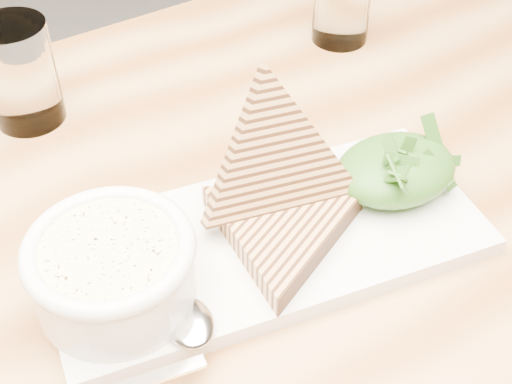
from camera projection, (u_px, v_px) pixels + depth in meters
name	position (u px, v px, depth m)	size (l,w,h in m)	color
table_top	(271.00, 262.00, 0.64)	(1.29, 0.86, 0.04)	#B3804B
table_leg_br	(462.00, 149.00, 1.33)	(0.06, 0.06, 0.69)	#B3804B
platter	(266.00, 241.00, 0.62)	(0.38, 0.17, 0.02)	white
soup_bowl	(114.00, 277.00, 0.55)	(0.13, 0.13, 0.05)	white
soup	(109.00, 251.00, 0.53)	(0.11, 0.11, 0.01)	beige
bowl_rim	(108.00, 249.00, 0.53)	(0.13, 0.13, 0.01)	white
sandwich_flat	(281.00, 231.00, 0.60)	(0.17, 0.17, 0.02)	#B5814D
sandwich_lean	(276.00, 161.00, 0.60)	(0.17, 0.17, 0.09)	#B5814D
salad_base	(396.00, 169.00, 0.65)	(0.12, 0.09, 0.04)	#11370E
arugula_pile	(396.00, 165.00, 0.64)	(0.11, 0.10, 0.05)	#417421
spoon_bowl	(189.00, 322.00, 0.54)	(0.04, 0.05, 0.01)	silver
glass_near	(20.00, 74.00, 0.73)	(0.07, 0.07, 0.11)	white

